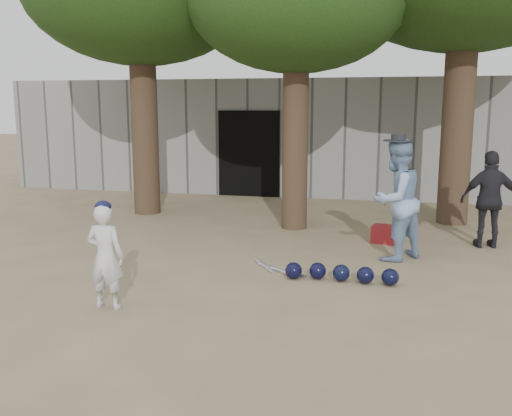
% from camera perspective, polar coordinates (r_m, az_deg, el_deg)
% --- Properties ---
extents(ground, '(70.00, 70.00, 0.00)m').
position_cam_1_polar(ground, '(7.24, -6.53, -8.61)').
color(ground, '#937C5E').
rests_on(ground, ground).
extents(boy_player, '(0.45, 0.30, 1.23)m').
position_cam_1_polar(boy_player, '(6.80, -14.83, -4.72)').
color(boy_player, silver).
rests_on(boy_player, ground).
extents(spectator_blue, '(1.11, 1.13, 1.84)m').
position_cam_1_polar(spectator_blue, '(8.85, 13.81, 0.79)').
color(spectator_blue, '#81A1C8').
rests_on(spectator_blue, ground).
extents(spectator_dark, '(0.99, 0.53, 1.61)m').
position_cam_1_polar(spectator_dark, '(10.11, 22.37, 0.78)').
color(spectator_dark, black).
rests_on(spectator_dark, ground).
extents(red_bag, '(0.49, 0.41, 0.30)m').
position_cam_1_polar(red_bag, '(10.03, 12.78, -2.57)').
color(red_bag, maroon).
rests_on(red_bag, ground).
extents(back_building, '(16.00, 5.24, 3.00)m').
position_cam_1_polar(back_building, '(16.95, 5.34, 7.38)').
color(back_building, gray).
rests_on(back_building, ground).
extents(helmet_row, '(1.51, 0.30, 0.23)m').
position_cam_1_polar(helmet_row, '(7.75, 8.51, -6.48)').
color(helmet_row, black).
rests_on(helmet_row, ground).
extents(bat_pile, '(0.90, 0.76, 0.06)m').
position_cam_1_polar(bat_pile, '(8.19, 1.90, -6.09)').
color(bat_pile, silver).
rests_on(bat_pile, ground).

